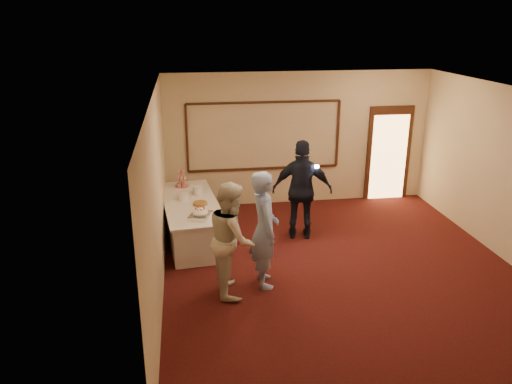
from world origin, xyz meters
TOP-DOWN VIEW (x-y plane):
  - floor at (0.00, 0.00)m, footprint 7.00×7.00m
  - room_walls at (0.00, 0.00)m, footprint 6.04×7.04m
  - wall_molding at (-0.80, 3.47)m, footprint 3.45×0.04m
  - doorway at (2.15, 3.45)m, footprint 1.05×0.07m
  - buffet_table at (-2.50, 1.76)m, footprint 1.27×2.67m
  - pavlova_tray at (-2.34, 0.93)m, footprint 0.46×0.53m
  - cupcake_stand at (-2.66, 2.69)m, footprint 0.28×0.28m
  - plate_stack_a at (-2.62, 1.88)m, footprint 0.20×0.20m
  - plate_stack_b at (-2.33, 2.15)m, footprint 0.20×0.20m
  - tart at (-2.32, 1.53)m, footprint 0.31×0.31m
  - man at (-1.38, -0.16)m, footprint 0.48×0.71m
  - woman at (-1.91, -0.31)m, footprint 0.69×0.88m
  - guest at (-0.37, 1.52)m, footprint 1.22×0.71m
  - camera_flash at (-0.16, 1.34)m, footprint 0.07×0.04m

SIDE VIEW (x-z plane):
  - floor at x=0.00m, z-range 0.00..0.00m
  - buffet_table at x=-2.50m, z-range 0.00..0.77m
  - tart at x=-2.32m, z-range 0.77..0.83m
  - pavlova_tray at x=-2.34m, z-range 0.76..0.93m
  - plate_stack_a at x=-2.62m, z-range 0.77..0.94m
  - plate_stack_b at x=-2.33m, z-range 0.77..0.94m
  - woman at x=-1.91m, z-range 0.00..1.80m
  - cupcake_stand at x=-2.66m, z-range 0.71..1.12m
  - man at x=-1.38m, z-range 0.00..1.91m
  - guest at x=-0.37m, z-range 0.00..1.95m
  - doorway at x=2.15m, z-range -0.02..2.18m
  - camera_flash at x=-0.16m, z-range 1.47..1.52m
  - wall_molding at x=-0.80m, z-range 0.83..2.38m
  - room_walls at x=0.00m, z-range 0.52..3.54m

